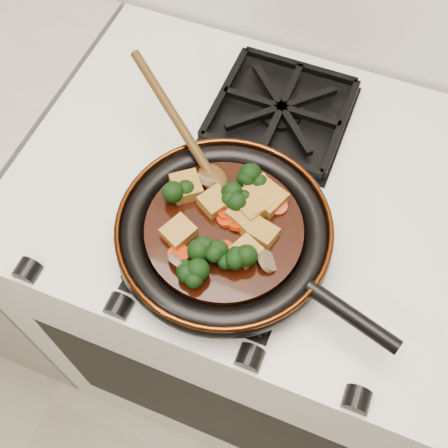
% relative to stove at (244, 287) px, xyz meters
% --- Properties ---
extents(stove, '(0.76, 0.60, 0.90)m').
position_rel_stove_xyz_m(stove, '(0.00, 0.00, 0.00)').
color(stove, beige).
rests_on(stove, ground).
extents(burner_grate_front, '(0.23, 0.23, 0.03)m').
position_rel_stove_xyz_m(burner_grate_front, '(0.00, -0.14, 0.46)').
color(burner_grate_front, black).
rests_on(burner_grate_front, stove).
extents(burner_grate_back, '(0.23, 0.23, 0.03)m').
position_rel_stove_xyz_m(burner_grate_back, '(0.00, 0.14, 0.46)').
color(burner_grate_back, black).
rests_on(burner_grate_back, stove).
extents(skillet, '(0.43, 0.32, 0.05)m').
position_rel_stove_xyz_m(skillet, '(0.01, -0.13, 0.49)').
color(skillet, black).
rests_on(skillet, burner_grate_front).
extents(braising_sauce, '(0.23, 0.23, 0.02)m').
position_rel_stove_xyz_m(braising_sauce, '(0.00, -0.13, 0.50)').
color(braising_sauce, black).
rests_on(braising_sauce, skillet).
extents(tofu_cube_0, '(0.04, 0.04, 0.02)m').
position_rel_stove_xyz_m(tofu_cube_0, '(0.06, -0.12, 0.52)').
color(tofu_cube_0, olive).
rests_on(tofu_cube_0, braising_sauce).
extents(tofu_cube_1, '(0.05, 0.05, 0.02)m').
position_rel_stove_xyz_m(tofu_cube_1, '(-0.02, -0.10, 0.52)').
color(tofu_cube_1, olive).
rests_on(tofu_cube_1, braising_sauce).
extents(tofu_cube_2, '(0.05, 0.05, 0.02)m').
position_rel_stove_xyz_m(tofu_cube_2, '(0.05, -0.16, 0.52)').
color(tofu_cube_2, olive).
rests_on(tofu_cube_2, braising_sauce).
extents(tofu_cube_3, '(0.04, 0.04, 0.02)m').
position_rel_stove_xyz_m(tofu_cube_3, '(0.02, -0.11, 0.52)').
color(tofu_cube_3, olive).
rests_on(tofu_cube_3, braising_sauce).
extents(tofu_cube_4, '(0.05, 0.05, 0.02)m').
position_rel_stove_xyz_m(tofu_cube_4, '(0.03, -0.06, 0.52)').
color(tofu_cube_4, olive).
rests_on(tofu_cube_4, braising_sauce).
extents(tofu_cube_5, '(0.06, 0.06, 0.03)m').
position_rel_stove_xyz_m(tofu_cube_5, '(0.03, -0.09, 0.52)').
color(tofu_cube_5, olive).
rests_on(tofu_cube_5, braising_sauce).
extents(tofu_cube_6, '(0.06, 0.06, 0.03)m').
position_rel_stove_xyz_m(tofu_cube_6, '(0.03, -0.09, 0.52)').
color(tofu_cube_6, olive).
rests_on(tofu_cube_6, braising_sauce).
extents(tofu_cube_7, '(0.04, 0.04, 0.02)m').
position_rel_stove_xyz_m(tofu_cube_7, '(0.00, -0.09, 0.52)').
color(tofu_cube_7, olive).
rests_on(tofu_cube_7, braising_sauce).
extents(tofu_cube_8, '(0.06, 0.06, 0.02)m').
position_rel_stove_xyz_m(tofu_cube_8, '(0.05, -0.07, 0.52)').
color(tofu_cube_8, olive).
rests_on(tofu_cube_8, braising_sauce).
extents(tofu_cube_9, '(0.06, 0.06, 0.03)m').
position_rel_stove_xyz_m(tofu_cube_9, '(-0.07, -0.09, 0.52)').
color(tofu_cube_9, olive).
rests_on(tofu_cube_9, braising_sauce).
extents(tofu_cube_10, '(0.05, 0.05, 0.02)m').
position_rel_stove_xyz_m(tofu_cube_10, '(-0.05, -0.17, 0.52)').
color(tofu_cube_10, olive).
rests_on(tofu_cube_10, braising_sauce).
extents(tofu_cube_11, '(0.05, 0.05, 0.02)m').
position_rel_stove_xyz_m(tofu_cube_11, '(0.03, -0.12, 0.52)').
color(tofu_cube_11, olive).
rests_on(tofu_cube_11, braising_sauce).
extents(broccoli_floret_0, '(0.07, 0.08, 0.05)m').
position_rel_stove_xyz_m(broccoli_floret_0, '(0.00, -0.08, 0.52)').
color(broccoli_floret_0, black).
rests_on(broccoli_floret_0, braising_sauce).
extents(broccoli_floret_1, '(0.08, 0.08, 0.07)m').
position_rel_stove_xyz_m(broccoli_floret_1, '(0.04, -0.18, 0.52)').
color(broccoli_floret_1, black).
rests_on(broccoli_floret_1, braising_sauce).
extents(broccoli_floret_2, '(0.09, 0.08, 0.06)m').
position_rel_stove_xyz_m(broccoli_floret_2, '(0.01, -0.04, 0.52)').
color(broccoli_floret_2, black).
rests_on(broccoli_floret_2, braising_sauce).
extents(broccoli_floret_3, '(0.09, 0.10, 0.08)m').
position_rel_stove_xyz_m(broccoli_floret_3, '(-0.00, -0.18, 0.52)').
color(broccoli_floret_3, black).
rests_on(broccoli_floret_3, braising_sauce).
extents(broccoli_floret_4, '(0.08, 0.09, 0.06)m').
position_rel_stove_xyz_m(broccoli_floret_4, '(-0.08, -0.12, 0.52)').
color(broccoli_floret_4, black).
rests_on(broccoli_floret_4, braising_sauce).
extents(broccoli_floret_5, '(0.08, 0.09, 0.07)m').
position_rel_stove_xyz_m(broccoli_floret_5, '(-0.01, -0.22, 0.52)').
color(broccoli_floret_5, black).
rests_on(broccoli_floret_5, braising_sauce).
extents(carrot_coin_0, '(0.03, 0.03, 0.02)m').
position_rel_stove_xyz_m(carrot_coin_0, '(0.02, -0.17, 0.51)').
color(carrot_coin_0, '#AE2304').
rests_on(carrot_coin_0, braising_sauce).
extents(carrot_coin_1, '(0.03, 0.03, 0.01)m').
position_rel_stove_xyz_m(carrot_coin_1, '(-0.00, -0.11, 0.51)').
color(carrot_coin_1, '#AE2304').
rests_on(carrot_coin_1, braising_sauce).
extents(carrot_coin_2, '(0.03, 0.03, 0.02)m').
position_rel_stove_xyz_m(carrot_coin_2, '(0.02, -0.12, 0.51)').
color(carrot_coin_2, '#AE2304').
rests_on(carrot_coin_2, braising_sauce).
extents(carrot_coin_3, '(0.03, 0.03, 0.01)m').
position_rel_stove_xyz_m(carrot_coin_3, '(0.06, -0.07, 0.51)').
color(carrot_coin_3, '#AE2304').
rests_on(carrot_coin_3, braising_sauce).
extents(carrot_coin_4, '(0.03, 0.03, 0.01)m').
position_rel_stove_xyz_m(carrot_coin_4, '(-0.04, -0.20, 0.51)').
color(carrot_coin_4, '#AE2304').
rests_on(carrot_coin_4, braising_sauce).
extents(carrot_coin_5, '(0.03, 0.03, 0.02)m').
position_rel_stove_xyz_m(carrot_coin_5, '(0.00, -0.12, 0.51)').
color(carrot_coin_5, '#AE2304').
rests_on(carrot_coin_5, braising_sauce).
extents(mushroom_slice_0, '(0.04, 0.03, 0.03)m').
position_rel_stove_xyz_m(mushroom_slice_0, '(-0.05, -0.07, 0.52)').
color(mushroom_slice_0, brown).
rests_on(mushroom_slice_0, braising_sauce).
extents(mushroom_slice_1, '(0.04, 0.04, 0.03)m').
position_rel_stove_xyz_m(mushroom_slice_1, '(0.08, -0.16, 0.52)').
color(mushroom_slice_1, brown).
rests_on(mushroom_slice_1, braising_sauce).
extents(mushroom_slice_2, '(0.04, 0.04, 0.03)m').
position_rel_stove_xyz_m(mushroom_slice_2, '(0.01, -0.05, 0.52)').
color(mushroom_slice_2, brown).
rests_on(mushroom_slice_2, braising_sauce).
extents(mushroom_slice_3, '(0.04, 0.04, 0.04)m').
position_rel_stove_xyz_m(mushroom_slice_3, '(-0.03, -0.21, 0.52)').
color(mushroom_slice_3, brown).
rests_on(mushroom_slice_3, braising_sauce).
extents(wooden_spoon, '(0.14, 0.11, 0.24)m').
position_rel_stove_xyz_m(wooden_spoon, '(-0.10, -0.02, 0.53)').
color(wooden_spoon, '#41280E').
rests_on(wooden_spoon, braising_sauce).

